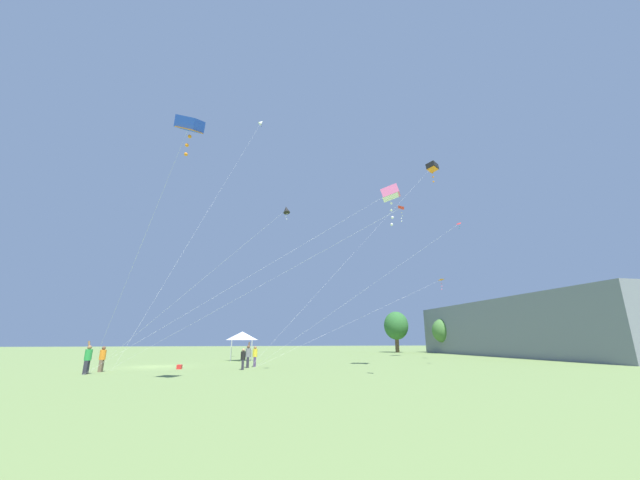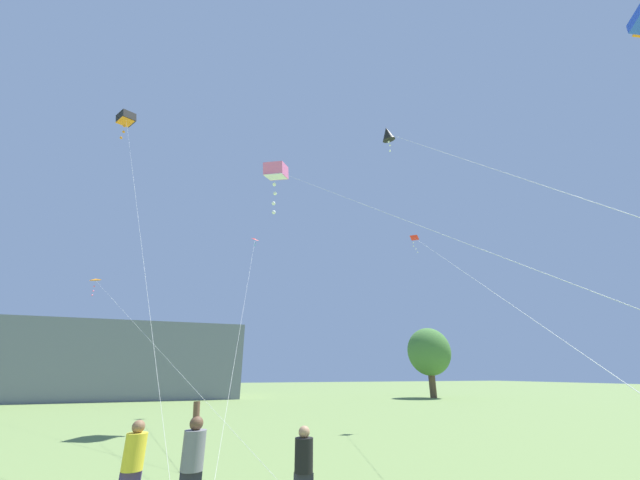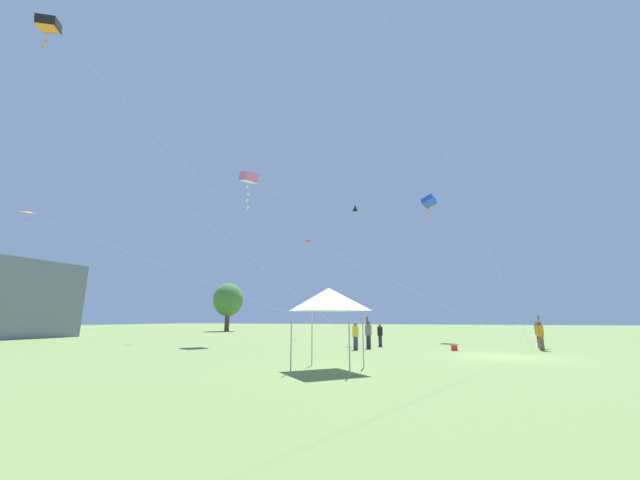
{
  "view_description": "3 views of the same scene",
  "coord_description": "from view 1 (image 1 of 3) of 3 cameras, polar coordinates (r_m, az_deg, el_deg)",
  "views": [
    {
      "loc": [
        34.11,
        7.11,
        2.17
      ],
      "look_at": [
        3.3,
        13.58,
        11.04
      ],
      "focal_mm": 20.0,
      "sensor_mm": 36.0,
      "label": 1
    },
    {
      "loc": [
        2.4,
        -0.55,
        2.56
      ],
      "look_at": [
        7.26,
        13.08,
        7.98
      ],
      "focal_mm": 20.0,
      "sensor_mm": 36.0,
      "label": 2
    },
    {
      "loc": [
        -21.02,
        2.74,
        1.89
      ],
      "look_at": [
        4.38,
        11.55,
        7.85
      ],
      "focal_mm": 20.0,
      "sensor_mm": 36.0,
      "label": 3
    }
  ],
  "objects": [
    {
      "name": "distant_building",
      "position": [
        59.53,
        30.24,
        -12.07
      ],
      "size": [
        37.37,
        11.89,
        7.64
      ],
      "primitive_type": "cube",
      "color": "slate",
      "rests_on": "ground"
    },
    {
      "name": "kite_pink_box_6",
      "position": [
        32.78,
        11.21,
        7.28
      ],
      "size": [
        1.92,
        23.29,
        15.51
      ],
      "color": "silver",
      "rests_on": "ground"
    },
    {
      "name": "festival_tent",
      "position": [
        41.65,
        -12.33,
        -14.75
      ],
      "size": [
        2.43,
        2.43,
        3.09
      ],
      "color": "#B7B7BC",
      "rests_on": "ground"
    },
    {
      "name": "kite_blue_box_7",
      "position": [
        22.0,
        -20.13,
        16.85
      ],
      "size": [
        10.16,
        7.13,
        14.39
      ],
      "color": "silver",
      "rests_on": "ground"
    },
    {
      "name": "person_green_shirt",
      "position": [
        29.44,
        -33.15,
        -15.52
      ],
      "size": [
        0.43,
        0.43,
        2.12
      ],
      "rotation": [
        0.0,
        0.0,
        4.93
      ],
      "color": "#282833",
      "rests_on": "ground"
    },
    {
      "name": "person_yellow_shirt",
      "position": [
        32.5,
        -10.37,
        -17.72
      ],
      "size": [
        0.4,
        0.4,
        1.68
      ],
      "rotation": [
        0.0,
        0.0,
        1.65
      ],
      "color": "#473860",
      "rests_on": "ground"
    },
    {
      "name": "person_black_shirt",
      "position": [
        29.31,
        -12.22,
        -18.0
      ],
      "size": [
        0.37,
        0.37,
        1.55
      ],
      "rotation": [
        0.0,
        0.0,
        2.85
      ],
      "color": "#282833",
      "rests_on": "ground"
    },
    {
      "name": "person_grey_shirt",
      "position": [
        31.4,
        -11.44,
        -17.6
      ],
      "size": [
        0.42,
        0.42,
        2.04
      ],
      "rotation": [
        0.0,
        0.0,
        1.37
      ],
      "color": "#282833",
      "rests_on": "ground"
    },
    {
      "name": "cooler_box",
      "position": [
        31.46,
        -21.57,
        -18.35
      ],
      "size": [
        0.57,
        0.36,
        0.33
      ],
      "primitive_type": "cube",
      "color": "red",
      "rests_on": "ground"
    },
    {
      "name": "kite_black_diamond_0",
      "position": [
        26.97,
        -5.51,
        4.76
      ],
      "size": [
        3.42,
        13.07,
        11.98
      ],
      "color": "silver",
      "rests_on": "ground"
    },
    {
      "name": "kite_red_delta_4",
      "position": [
        23.05,
        10.53,
        3.67
      ],
      "size": [
        10.55,
        19.09,
        10.43
      ],
      "color": "silver",
      "rests_on": "ground"
    },
    {
      "name": "tree_far_left",
      "position": [
        69.88,
        12.08,
        -13.28
      ],
      "size": [
        4.88,
        4.39,
        7.36
      ],
      "color": "brown",
      "rests_on": "ground"
    },
    {
      "name": "kite_black_box_1",
      "position": [
        51.46,
        17.52,
        11.05
      ],
      "size": [
        9.03,
        24.1,
        25.31
      ],
      "color": "silver",
      "rests_on": "ground"
    },
    {
      "name": "kite_white_diamond_5",
      "position": [
        46.86,
        -9.49,
        17.9
      ],
      "size": [
        9.61,
        10.39,
        28.6
      ],
      "color": "silver",
      "rests_on": "ground"
    },
    {
      "name": "kite_orange_delta_3",
      "position": [
        45.7,
        18.58,
        -6.18
      ],
      "size": [
        10.43,
        23.05,
        9.43
      ],
      "color": "silver",
      "rests_on": "ground"
    },
    {
      "name": "ground_plane",
      "position": [
        34.91,
        -24.86,
        -17.92
      ],
      "size": [
        220.0,
        220.0,
        0.0
      ],
      "primitive_type": "plane",
      "color": "olive"
    },
    {
      "name": "tree_far_right",
      "position": [
        60.67,
        35.58,
        -9.55
      ],
      "size": [
        5.82,
        5.24,
        8.78
      ],
      "color": "brown",
      "rests_on": "ground"
    },
    {
      "name": "tree_near_right",
      "position": [
        66.85,
        19.01,
        -13.59
      ],
      "size": [
        3.81,
        3.43,
        5.75
      ],
      "color": "brown",
      "rests_on": "ground"
    },
    {
      "name": "kite_red_delta_2",
      "position": [
        34.49,
        19.98,
        1.47
      ],
      "size": [
        3.51,
        18.01,
        12.66
      ],
      "color": "silver",
      "rests_on": "ground"
    },
    {
      "name": "person_orange_shirt",
      "position": [
        30.99,
        -31.48,
        -15.8
      ],
      "size": [
        0.41,
        0.41,
        1.75
      ],
      "rotation": [
        0.0,
        0.0,
        6.08
      ],
      "color": "brown",
      "rests_on": "ground"
    }
  ]
}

